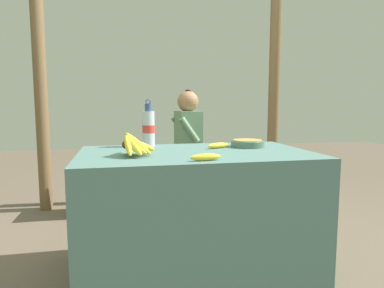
{
  "coord_description": "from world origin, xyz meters",
  "views": [
    {
      "loc": [
        -0.44,
        -1.95,
        1.02
      ],
      "look_at": [
        -0.01,
        0.05,
        0.77
      ],
      "focal_mm": 32.0,
      "sensor_mm": 36.0,
      "label": 1
    }
  ],
  "objects_px": {
    "loose_banana_side": "(218,145)",
    "support_post_near": "(40,76)",
    "water_bottle": "(149,128)",
    "loose_banana_front": "(206,157)",
    "banana_bunch_green": "(119,161)",
    "wooden_bench": "(169,172)",
    "seated_vendor": "(184,141)",
    "support_post_far": "(274,79)",
    "banana_bunch_ripe": "(133,145)",
    "serving_bowl": "(248,143)"
  },
  "relations": [
    {
      "from": "banana_bunch_ripe",
      "to": "seated_vendor",
      "type": "relative_size",
      "value": 0.24
    },
    {
      "from": "banana_bunch_green",
      "to": "support_post_far",
      "type": "xyz_separation_m",
      "value": [
        1.64,
        0.23,
        0.79
      ]
    },
    {
      "from": "water_bottle",
      "to": "seated_vendor",
      "type": "distance_m",
      "value": 1.02
    },
    {
      "from": "banana_bunch_ripe",
      "to": "banana_bunch_green",
      "type": "relative_size",
      "value": 1.05
    },
    {
      "from": "loose_banana_side",
      "to": "seated_vendor",
      "type": "bearing_deg",
      "value": 90.95
    },
    {
      "from": "support_post_far",
      "to": "banana_bunch_ripe",
      "type": "bearing_deg",
      "value": -134.68
    },
    {
      "from": "banana_bunch_ripe",
      "to": "wooden_bench",
      "type": "height_order",
      "value": "banana_bunch_ripe"
    },
    {
      "from": "water_bottle",
      "to": "support_post_far",
      "type": "relative_size",
      "value": 0.12
    },
    {
      "from": "water_bottle",
      "to": "seated_vendor",
      "type": "relative_size",
      "value": 0.27
    },
    {
      "from": "loose_banana_front",
      "to": "loose_banana_side",
      "type": "relative_size",
      "value": 1.01
    },
    {
      "from": "water_bottle",
      "to": "loose_banana_front",
      "type": "distance_m",
      "value": 0.68
    },
    {
      "from": "serving_bowl",
      "to": "wooden_bench",
      "type": "bearing_deg",
      "value": 107.84
    },
    {
      "from": "banana_bunch_ripe",
      "to": "wooden_bench",
      "type": "xyz_separation_m",
      "value": [
        0.39,
        1.35,
        -0.43
      ]
    },
    {
      "from": "serving_bowl",
      "to": "loose_banana_side",
      "type": "distance_m",
      "value": 0.21
    },
    {
      "from": "loose_banana_side",
      "to": "support_post_near",
      "type": "xyz_separation_m",
      "value": [
        -1.32,
        1.36,
        0.52
      ]
    },
    {
      "from": "loose_banana_front",
      "to": "wooden_bench",
      "type": "distance_m",
      "value": 1.63
    },
    {
      "from": "wooden_bench",
      "to": "seated_vendor",
      "type": "bearing_deg",
      "value": -14.38
    },
    {
      "from": "serving_bowl",
      "to": "support_post_near",
      "type": "relative_size",
      "value": 0.09
    },
    {
      "from": "banana_bunch_green",
      "to": "support_post_near",
      "type": "distance_m",
      "value": 1.07
    },
    {
      "from": "loose_banana_front",
      "to": "seated_vendor",
      "type": "relative_size",
      "value": 0.15
    },
    {
      "from": "loose_banana_front",
      "to": "banana_bunch_green",
      "type": "xyz_separation_m",
      "value": [
        -0.43,
        1.57,
        -0.27
      ]
    },
    {
      "from": "loose_banana_side",
      "to": "water_bottle",
      "type": "bearing_deg",
      "value": 156.81
    },
    {
      "from": "loose_banana_front",
      "to": "support_post_near",
      "type": "distance_m",
      "value": 2.19
    },
    {
      "from": "water_bottle",
      "to": "loose_banana_front",
      "type": "bearing_deg",
      "value": -69.97
    },
    {
      "from": "wooden_bench",
      "to": "support_post_far",
      "type": "bearing_deg",
      "value": 10.88
    },
    {
      "from": "wooden_bench",
      "to": "seated_vendor",
      "type": "distance_m",
      "value": 0.33
    },
    {
      "from": "wooden_bench",
      "to": "support_post_near",
      "type": "xyz_separation_m",
      "value": [
        -1.17,
        0.22,
        0.91
      ]
    },
    {
      "from": "banana_bunch_ripe",
      "to": "serving_bowl",
      "type": "height_order",
      "value": "banana_bunch_ripe"
    },
    {
      "from": "wooden_bench",
      "to": "banana_bunch_green",
      "type": "relative_size",
      "value": 6.97
    },
    {
      "from": "loose_banana_side",
      "to": "support_post_far",
      "type": "height_order",
      "value": "support_post_far"
    },
    {
      "from": "serving_bowl",
      "to": "seated_vendor",
      "type": "height_order",
      "value": "seated_vendor"
    },
    {
      "from": "loose_banana_front",
      "to": "wooden_bench",
      "type": "bearing_deg",
      "value": 88.38
    },
    {
      "from": "wooden_bench",
      "to": "seated_vendor",
      "type": "height_order",
      "value": "seated_vendor"
    },
    {
      "from": "water_bottle",
      "to": "wooden_bench",
      "type": "distance_m",
      "value": 1.11
    },
    {
      "from": "support_post_far",
      "to": "seated_vendor",
      "type": "bearing_deg",
      "value": -165.97
    },
    {
      "from": "banana_bunch_ripe",
      "to": "serving_bowl",
      "type": "bearing_deg",
      "value": 17.75
    },
    {
      "from": "support_post_far",
      "to": "banana_bunch_green",
      "type": "bearing_deg",
      "value": -172.04
    },
    {
      "from": "serving_bowl",
      "to": "wooden_bench",
      "type": "relative_size",
      "value": 0.12
    },
    {
      "from": "serving_bowl",
      "to": "water_bottle",
      "type": "distance_m",
      "value": 0.66
    },
    {
      "from": "serving_bowl",
      "to": "loose_banana_side",
      "type": "xyz_separation_m",
      "value": [
        -0.21,
        -0.02,
        -0.01
      ]
    },
    {
      "from": "loose_banana_side",
      "to": "support_post_near",
      "type": "height_order",
      "value": "support_post_near"
    },
    {
      "from": "wooden_bench",
      "to": "seated_vendor",
      "type": "xyz_separation_m",
      "value": [
        0.13,
        -0.03,
        0.3
      ]
    },
    {
      "from": "serving_bowl",
      "to": "banana_bunch_green",
      "type": "bearing_deg",
      "value": 126.93
    },
    {
      "from": "banana_bunch_green",
      "to": "loose_banana_front",
      "type": "bearing_deg",
      "value": -74.76
    },
    {
      "from": "banana_bunch_ripe",
      "to": "water_bottle",
      "type": "relative_size",
      "value": 0.89
    },
    {
      "from": "seated_vendor",
      "to": "support_post_near",
      "type": "bearing_deg",
      "value": -14.01
    },
    {
      "from": "loose_banana_front",
      "to": "support_post_near",
      "type": "bearing_deg",
      "value": 121.9
    },
    {
      "from": "wooden_bench",
      "to": "support_post_far",
      "type": "xyz_separation_m",
      "value": [
        1.17,
        0.22,
        0.91
      ]
    },
    {
      "from": "banana_bunch_green",
      "to": "seated_vendor",
      "type": "bearing_deg",
      "value": -2.74
    },
    {
      "from": "wooden_bench",
      "to": "support_post_near",
      "type": "distance_m",
      "value": 1.5
    }
  ]
}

